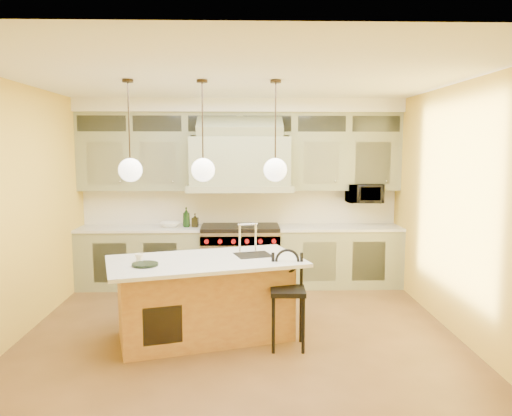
{
  "coord_description": "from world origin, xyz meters",
  "views": [
    {
      "loc": [
        0.03,
        -5.5,
        2.17
      ],
      "look_at": [
        0.2,
        0.7,
        1.41
      ],
      "focal_mm": 35.0,
      "sensor_mm": 36.0,
      "label": 1
    }
  ],
  "objects_px": {
    "range": "(240,256)",
    "kitchen_island": "(205,297)",
    "microwave": "(364,193)",
    "counter_stool": "(288,293)"
  },
  "relations": [
    {
      "from": "range",
      "to": "kitchen_island",
      "type": "distance_m",
      "value": 2.15
    },
    {
      "from": "range",
      "to": "microwave",
      "type": "bearing_deg",
      "value": 3.12
    },
    {
      "from": "kitchen_island",
      "to": "microwave",
      "type": "distance_m",
      "value": 3.37
    },
    {
      "from": "microwave",
      "to": "counter_stool",
      "type": "bearing_deg",
      "value": -119.55
    },
    {
      "from": "range",
      "to": "counter_stool",
      "type": "bearing_deg",
      "value": -77.84
    },
    {
      "from": "range",
      "to": "counter_stool",
      "type": "distance_m",
      "value": 2.47
    },
    {
      "from": "counter_stool",
      "to": "microwave",
      "type": "height_order",
      "value": "microwave"
    },
    {
      "from": "counter_stool",
      "to": "microwave",
      "type": "distance_m",
      "value": 3.02
    },
    {
      "from": "range",
      "to": "microwave",
      "type": "relative_size",
      "value": 2.21
    },
    {
      "from": "kitchen_island",
      "to": "microwave",
      "type": "height_order",
      "value": "microwave"
    }
  ]
}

